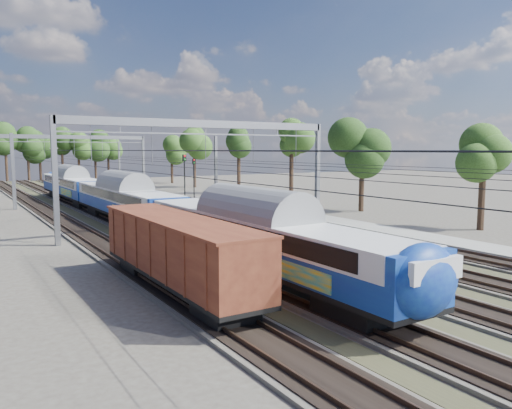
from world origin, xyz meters
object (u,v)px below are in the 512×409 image
emu_train (126,195)px  freight_boxcar (177,249)px  signal_near (185,175)px  signal_far (194,176)px  worker (86,183)px

emu_train → freight_boxcar: size_ratio=5.04×
signal_near → freight_boxcar: bearing=-118.1°
freight_boxcar → signal_far: 38.50m
emu_train → freight_boxcar: (-4.50, -22.12, -0.64)m
emu_train → worker: (7.27, 46.07, -1.81)m
emu_train → signal_near: bearing=38.7°
freight_boxcar → worker: size_ratio=7.27×
signal_near → signal_far: bearing=52.8°
signal_near → signal_far: 6.57m
freight_boxcar → worker: bearing=80.2°
freight_boxcar → worker: (11.78, 68.19, -1.17)m
emu_train → signal_far: signal_far is taller
signal_near → signal_far: size_ratio=1.11×
emu_train → signal_far: size_ratio=12.01×
emu_train → worker: bearing=81.0°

